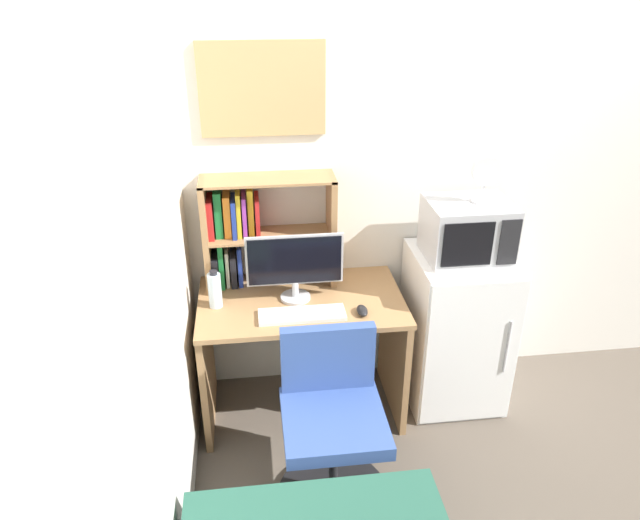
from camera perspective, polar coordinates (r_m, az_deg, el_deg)
The scene contains 13 objects.
wall_back at distance 3.68m, azimuth 19.82°, elevation 7.91°, with size 6.40×0.04×2.60m, color silver.
wall_left at distance 1.88m, azimuth -17.87°, elevation -10.04°, with size 0.04×4.40×2.60m, color silver.
desk at distance 3.34m, azimuth -1.79°, elevation -7.40°, with size 1.11×0.67×0.76m.
hutch_bookshelf at distance 3.25m, azimuth -6.80°, elevation 3.02°, with size 0.72×0.23×0.63m.
monitor at distance 3.12m, azimuth -2.46°, elevation -0.34°, with size 0.52×0.16×0.38m.
keyboard at distance 3.06m, azimuth -1.75°, elevation -5.32°, with size 0.45×0.15×0.02m, color silver.
computer_mouse at distance 3.08m, azimuth 4.10°, elevation -4.91°, with size 0.06×0.11×0.04m, color black.
water_bottle at distance 3.15m, azimuth -10.15°, elevation -2.87°, with size 0.07×0.07×0.21m.
mini_fridge at distance 3.58m, azimuth 12.99°, elevation -6.44°, with size 0.54×0.57×0.94m.
microwave at distance 3.29m, azimuth 14.08°, elevation 2.84°, with size 0.44×0.37×0.32m.
desk_fan at distance 3.20m, azimuth 15.72°, elevation 7.81°, with size 0.16×0.11×0.25m.
desk_chair at distance 2.93m, azimuth 1.17°, elevation -16.21°, with size 0.55×0.55×0.87m.
wall_corkboard at distance 3.13m, azimuth -5.61°, elevation 16.14°, with size 0.65×0.02×0.48m, color tan.
Camera 1 is at (-1.23, -3.09, 2.39)m, focal length 33.04 mm.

